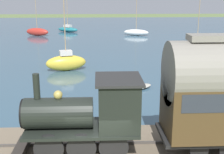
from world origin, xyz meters
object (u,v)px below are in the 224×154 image
Objects in this scene: sailboat_teal at (68,29)px; sailboat_white at (136,32)px; steam_locomotive at (90,112)px; rowboat_far_out at (135,87)px; sailboat_yellow at (66,62)px; sailboat_green at (197,41)px; sailboat_red at (37,32)px.

sailboat_teal is 13.54m from sailboat_white.
rowboat_far_out is (10.72, -3.15, -2.31)m from steam_locomotive.
sailboat_green is at bearing -66.19° from sailboat_yellow.
sailboat_green is at bearing -129.30° from sailboat_white.
sailboat_red is (11.88, 24.14, 0.02)m from sailboat_green.
sailboat_yellow reaches higher than sailboat_white.
sailboat_green is 0.78× the size of sailboat_teal.
steam_locomotive is 43.61m from sailboat_red.
steam_locomotive is at bearing 132.61° from rowboat_far_out.
sailboat_red is (42.40, 10.05, -1.80)m from steam_locomotive.
sailboat_yellow is at bearing 177.47° from sailboat_white.
sailboat_green is 22.62m from rowboat_far_out.
sailboat_yellow is 8.67m from rowboat_far_out.
sailboat_yellow reaches higher than sailboat_red.
sailboat_teal reaches higher than sailboat_white.
sailboat_white is (41.92, -6.96, -1.92)m from steam_locomotive.
sailboat_red is at bearing 13.34° from steam_locomotive.
sailboat_teal is (5.25, -4.75, -0.13)m from sailboat_red.
sailboat_yellow is at bearing 99.38° from sailboat_green.
sailboat_teal is at bearing -9.95° from sailboat_yellow.
sailboat_yellow is at bearing 11.43° from rowboat_far_out.
sailboat_teal is 1.26× the size of sailboat_white.
sailboat_green is 0.98× the size of sailboat_white.
sailboat_green is 0.72× the size of sailboat_yellow.
sailboat_white is at bearing -36.10° from sailboat_yellow.
steam_locomotive is at bearing 174.08° from sailboat_yellow.
rowboat_far_out is at bearing -16.36° from steam_locomotive.
sailboat_yellow is at bearing -140.97° from sailboat_red.
sailboat_red is 17.02m from sailboat_white.
sailboat_yellow reaches higher than sailboat_teal.
rowboat_far_out is at bearing -168.26° from sailboat_white.
sailboat_teal is at bearing 83.68° from sailboat_white.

